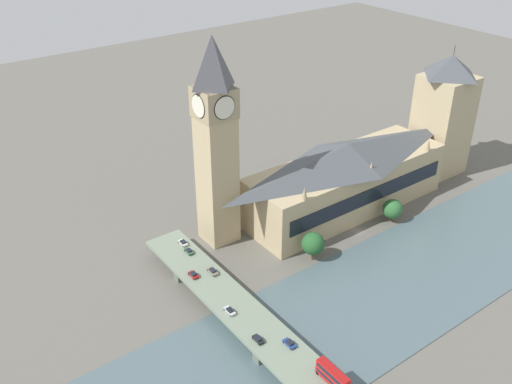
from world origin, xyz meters
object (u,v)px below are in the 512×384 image
Objects in this scene: victoria_tower at (443,115)px; road_bridge at (272,343)px; car_southbound_lead at (183,243)px; car_southbound_extra at (193,275)px; car_northbound_tail at (230,311)px; car_northbound_mid at (258,339)px; car_northbound_lead at (290,343)px; double_decker_bus_rear at (333,376)px; car_southbound_tail at (213,271)px; car_southbound_mid at (189,251)px; clock_tower at (216,139)px; parliament_hall at (347,177)px.

victoria_tower is 140.61m from road_bridge.
car_southbound_extra is at bearing 160.25° from car_southbound_lead.
road_bridge is 29.86× the size of car_northbound_tail.
victoria_tower is at bearing -71.56° from car_northbound_mid.
car_southbound_extra reaches higher than car_northbound_lead.
double_decker_bus_rear reaches higher than car_southbound_extra.
car_southbound_extra reaches higher than car_southbound_tail.
car_northbound_mid reaches higher than car_southbound_lead.
car_northbound_mid is 35.81m from car_southbound_extra.
car_southbound_extra is at bearing 4.71° from road_bridge.
road_bridge is at bearing 176.59° from car_southbound_lead.
car_northbound_lead is (-51.22, 128.06, -20.31)m from victoria_tower.
car_southbound_extra reaches higher than car_southbound_lead.
car_southbound_lead is at bearing -3.41° from road_bridge.
car_northbound_lead is at bearing -179.57° from car_southbound_mid.
car_southbound_lead is at bearing -1.12° from car_southbound_tail.
car_southbound_lead is 20.00m from car_southbound_tail.
car_northbound_mid is at bearing 179.36° from car_northbound_tail.
car_northbound_tail is (16.37, 3.20, 1.77)m from road_bridge.
car_southbound_extra reaches higher than car_northbound_mid.
road_bridge is 37.82m from car_southbound_extra.
car_southbound_extra is (59.29, 6.20, -2.03)m from double_decker_bus_rear.
car_northbound_lead is (-4.65, -2.75, 1.81)m from road_bridge.
double_decker_bus_rear is 2.62× the size of car_southbound_mid.
car_northbound_mid is 54.07m from car_southbound_lead.
road_bridge is 4.24m from car_northbound_mid.
car_southbound_tail is at bearing 178.88° from car_southbound_lead.
double_decker_bus_rear is at bearing -170.58° from car_northbound_tail.
car_southbound_mid is (-8.83, 18.11, -34.43)m from clock_tower.
parliament_hall reaches higher than car_southbound_extra.
double_decker_bus_rear is at bearing 179.85° from car_southbound_lead.
clock_tower is 71.89m from road_bridge.
car_northbound_mid reaches higher than road_bridge.
road_bridge is (-58.61, 20.46, -36.25)m from clock_tower.
road_bridge is at bearing -118.61° from car_northbound_mid.
car_northbound_lead reaches higher than car_northbound_mid.
car_northbound_mid is (-56.78, 23.82, -34.44)m from clock_tower.
double_decker_bus_rear is 2.55× the size of car_northbound_lead.
car_southbound_extra is at bearing 131.66° from clock_tower.
car_southbound_mid is at bearing -6.80° from car_northbound_mid.
car_southbound_lead is (-3.12, 17.15, -34.45)m from clock_tower.
car_northbound_lead is at bearing 111.80° from victoria_tower.
victoria_tower is 14.17× the size of car_southbound_extra.
car_southbound_mid is at bearing 0.43° from car_northbound_lead.
car_southbound_tail is (33.66, -6.28, 0.04)m from car_northbound_mid.
car_southbound_lead is 5.79m from car_southbound_mid.
parliament_hall is 71.89m from car_southbound_tail.
car_northbound_mid reaches higher than car_northbound_tail.
road_bridge is 22.20m from double_decker_bus_rear.
victoria_tower is at bearing -61.89° from double_decker_bus_rear.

